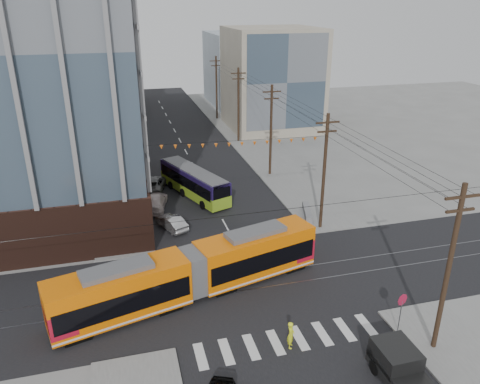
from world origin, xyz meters
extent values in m
plane|color=slate|center=(0.00, 0.00, 0.00)|extent=(160.00, 160.00, 0.00)
cube|color=#8C99A5|center=(-17.00, 52.00, 9.00)|extent=(18.00, 16.00, 18.00)
cube|color=gray|center=(16.00, 48.00, 8.00)|extent=(14.00, 14.00, 16.00)
cube|color=gray|center=(-14.00, 72.00, 10.00)|extent=(16.00, 18.00, 20.00)
cube|color=#8C99A5|center=(18.00, 68.00, 7.00)|extent=(16.00, 16.00, 14.00)
cylinder|color=black|center=(8.50, -6.00, 5.50)|extent=(0.30, 0.30, 11.00)
cylinder|color=black|center=(8.50, 56.00, 5.50)|extent=(0.30, 0.30, 11.00)
imported|color=#BABABA|center=(-5.06, 14.56, 0.66)|extent=(2.85, 4.27, 1.33)
imported|color=beige|center=(-6.09, 19.62, 0.76)|extent=(3.25, 5.56, 1.51)
imported|color=#4F4F4F|center=(-5.71, 24.83, 0.73)|extent=(3.68, 5.69, 1.46)
imported|color=#F1FB20|center=(-0.04, -3.61, 0.92)|extent=(0.66, 0.79, 1.84)
cube|color=slate|center=(8.30, 13.70, 0.40)|extent=(2.05, 4.12, 0.81)
camera|label=1|loc=(-9.12, -25.22, 20.07)|focal=35.00mm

